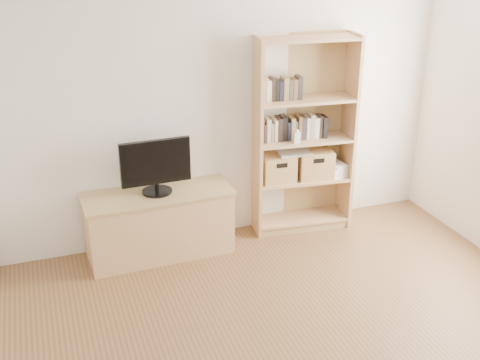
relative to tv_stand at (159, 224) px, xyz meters
name	(u,v)px	position (x,y,z in m)	size (l,w,h in m)	color
back_wall	(219,108)	(0.68, 0.25, 1.00)	(4.50, 0.02, 2.60)	silver
tv_stand	(159,224)	(0.00, 0.00, 0.00)	(1.32, 0.50, 0.61)	tan
bookshelf	(304,136)	(1.49, 0.07, 0.68)	(0.98, 0.35, 1.96)	tan
television	(156,167)	(0.00, 0.00, 0.58)	(0.64, 0.05, 0.50)	black
books_row_mid	(303,127)	(1.49, 0.10, 0.77)	(0.83, 0.16, 0.22)	brown
books_row_upper	(283,89)	(1.27, 0.12, 1.16)	(0.39, 0.14, 0.20)	brown
baby_monitor	(297,137)	(1.37, -0.02, 0.71)	(0.06, 0.04, 0.11)	white
basket_left	(278,168)	(1.23, 0.09, 0.37)	(0.32, 0.27, 0.27)	tan
basket_right	(314,163)	(1.61, 0.06, 0.38)	(0.34, 0.28, 0.28)	tan
laptop	(294,153)	(1.39, 0.07, 0.52)	(0.31, 0.22, 0.02)	silver
magazine_stack	(334,169)	(1.82, 0.04, 0.30)	(0.17, 0.25, 0.11)	silver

